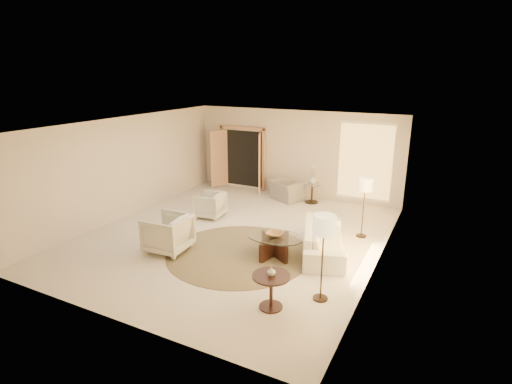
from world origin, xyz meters
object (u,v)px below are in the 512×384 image
at_px(armchair_right, 168,232).
at_px(side_vase, 312,180).
at_px(floor_lamp_near, 365,187).
at_px(sofa, 323,239).
at_px(end_vase, 271,272).
at_px(armchair_left, 209,204).
at_px(floor_lamp_far, 324,229).
at_px(coffee_table, 274,244).
at_px(end_table, 271,286).
at_px(side_table, 312,191).
at_px(bowl, 274,234).
at_px(accent_chair, 287,187).

bearing_deg(armchair_right, side_vase, 156.13).
bearing_deg(floor_lamp_near, sofa, -113.31).
xyz_separation_m(end_vase, side_vase, (-1.31, 5.89, 0.04)).
xyz_separation_m(armchair_left, floor_lamp_far, (4.17, -2.70, 0.99)).
distance_m(coffee_table, side_vase, 4.06).
xyz_separation_m(floor_lamp_near, end_vase, (-0.70, -3.89, -0.59)).
xyz_separation_m(coffee_table, end_table, (0.80, -1.89, 0.13)).
bearing_deg(side_vase, coffee_table, -82.64).
relative_size(coffee_table, side_table, 2.69).
bearing_deg(armchair_right, bowl, 106.50).
xyz_separation_m(end_table, floor_lamp_far, (0.69, 0.66, 0.95)).
height_order(accent_chair, end_vase, accent_chair).
height_order(coffee_table, floor_lamp_far, floor_lamp_far).
relative_size(floor_lamp_near, side_vase, 6.82).
xyz_separation_m(armchair_left, coffee_table, (2.68, -1.47, -0.09)).
distance_m(armchair_left, bowl, 3.06).
distance_m(side_table, bowl, 4.04).
xyz_separation_m(armchair_right, end_vase, (3.10, -1.04, 0.23)).
distance_m(armchair_left, accent_chair, 2.78).
xyz_separation_m(armchair_right, floor_lamp_far, (3.79, -0.39, 0.91)).
xyz_separation_m(armchair_left, end_vase, (3.48, -3.35, 0.31)).
distance_m(bowl, end_vase, 2.06).
xyz_separation_m(armchair_left, end_table, (3.48, -3.35, 0.04)).
distance_m(end_table, floor_lamp_near, 4.04).
height_order(coffee_table, bowl, bowl).
relative_size(armchair_left, accent_chair, 0.79).
distance_m(armchair_right, end_vase, 3.27).
distance_m(side_table, side_vase, 0.36).
relative_size(sofa, end_table, 3.39).
height_order(end_table, floor_lamp_near, floor_lamp_near).
bearing_deg(floor_lamp_far, accent_chair, 118.78).
bearing_deg(armchair_left, floor_lamp_far, 50.36).
bearing_deg(end_vase, coffee_table, 112.86).
bearing_deg(bowl, side_table, 97.36).
xyz_separation_m(accent_chair, bowl, (1.33, -3.90, 0.10)).
height_order(armchair_left, side_table, armchair_left).
bearing_deg(floor_lamp_far, side_table, 110.95).
distance_m(sofa, armchair_right, 3.56).
bearing_deg(bowl, end_vase, -67.14).
bearing_deg(armchair_left, floor_lamp_near, 90.56).
height_order(coffee_table, side_table, side_table).
bearing_deg(accent_chair, sofa, 150.77).
xyz_separation_m(side_table, end_vase, (1.31, -5.89, 0.32)).
xyz_separation_m(armchair_left, armchair_right, (0.39, -2.31, 0.08)).
relative_size(coffee_table, end_table, 2.54).
relative_size(side_table, side_vase, 2.83).
xyz_separation_m(side_table, floor_lamp_near, (2.01, -2.00, 0.91)).
distance_m(floor_lamp_near, floor_lamp_far, 3.24).
relative_size(sofa, armchair_left, 2.91).
xyz_separation_m(sofa, end_vase, (-0.13, -2.56, 0.37)).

